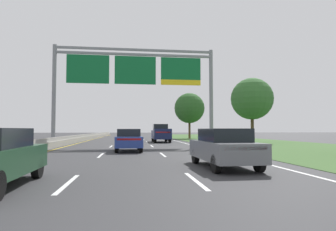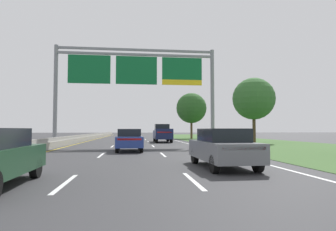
% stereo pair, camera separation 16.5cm
% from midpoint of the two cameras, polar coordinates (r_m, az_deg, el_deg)
% --- Properties ---
extents(ground_plane, '(220.00, 220.00, 0.00)m').
position_cam_midpoint_polar(ground_plane, '(33.11, -7.34, -5.41)').
color(ground_plane, '#333335').
extents(lane_striping, '(11.96, 106.00, 0.01)m').
position_cam_midpoint_polar(lane_striping, '(32.65, -7.34, -5.44)').
color(lane_striping, white).
rests_on(lane_striping, ground).
extents(grass_verge_right, '(14.00, 110.00, 0.02)m').
position_cam_midpoint_polar(grass_verge_right, '(35.93, 15.60, -5.10)').
color(grass_verge_right, '#3D602D').
rests_on(grass_verge_right, ground).
extents(median_barrier_concrete, '(0.60, 110.00, 0.85)m').
position_cam_midpoint_polar(median_barrier_concrete, '(33.75, -18.65, -4.63)').
color(median_barrier_concrete, '#99968E').
rests_on(median_barrier_concrete, ground).
extents(overhead_sign_gantry, '(15.06, 0.42, 9.31)m').
position_cam_midpoint_polar(overhead_sign_gantry, '(27.62, -6.63, 7.90)').
color(overhead_sign_gantry, gray).
rests_on(overhead_sign_gantry, ground).
extents(pickup_truck_navy, '(2.04, 5.41, 2.20)m').
position_cam_midpoint_polar(pickup_truck_navy, '(35.22, -1.55, -3.52)').
color(pickup_truck_navy, '#161E47').
rests_on(pickup_truck_navy, ground).
extents(car_blue_centre_lane_sedan, '(1.93, 4.44, 1.57)m').
position_cam_midpoint_polar(car_blue_centre_lane_sedan, '(20.79, -8.02, -4.72)').
color(car_blue_centre_lane_sedan, navy).
rests_on(car_blue_centre_lane_sedan, ground).
extents(car_grey_right_lane_sedan, '(1.92, 4.44, 1.57)m').
position_cam_midpoint_polar(car_grey_right_lane_sedan, '(11.97, 10.53, -6.16)').
color(car_grey_right_lane_sedan, slate).
rests_on(car_grey_right_lane_sedan, ground).
extents(roadside_tree_mid, '(4.85, 4.85, 7.52)m').
position_cam_midpoint_polar(roadside_tree_mid, '(34.97, 16.09, 3.17)').
color(roadside_tree_mid, '#4C3823').
rests_on(roadside_tree_mid, ground).
extents(roadside_tree_far, '(5.11, 5.11, 7.70)m').
position_cam_midpoint_polar(roadside_tree_far, '(49.00, 4.15, 1.45)').
color(roadside_tree_far, '#4C3823').
rests_on(roadside_tree_far, ground).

